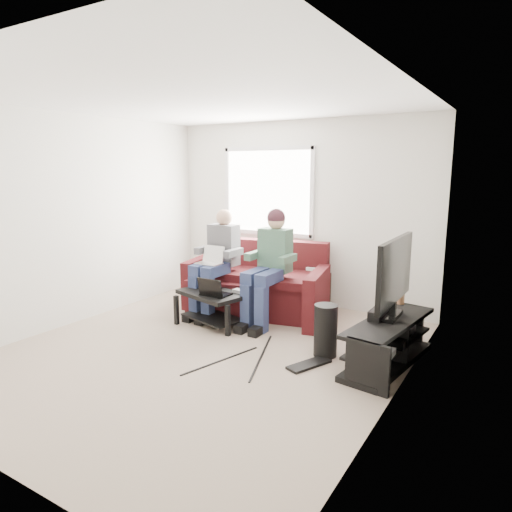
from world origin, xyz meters
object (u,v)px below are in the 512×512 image
object	(u,v)px
coffee_table	(212,301)
sofa	(257,286)
tv	(395,273)
subwoofer	(326,330)
tv_stand	(388,345)
end_table	(315,291)

from	to	relation	value
coffee_table	sofa	bearing A→B (deg)	78.27
tv	subwoofer	world-z (taller)	tv
tv_stand	tv	world-z (taller)	tv
sofa	end_table	size ratio (longest dim) A/B	3.61
sofa	end_table	bearing A→B (deg)	31.97
tv_stand	sofa	bearing A→B (deg)	157.52
sofa	tv	bearing A→B (deg)	-20.08
tv_stand	subwoofer	distance (m)	0.64
coffee_table	subwoofer	size ratio (longest dim) A/B	1.72
coffee_table	tv_stand	world-z (taller)	tv_stand
tv	subwoofer	size ratio (longest dim) A/B	2.00
tv_stand	end_table	size ratio (longest dim) A/B	2.35
sofa	subwoofer	size ratio (longest dim) A/B	3.99
tv	end_table	xyz separation A→B (m)	(-1.36, 1.18, -0.64)
tv_stand	coffee_table	bearing A→B (deg)	178.84
end_table	tv	bearing A→B (deg)	-40.96
sofa	tv_stand	world-z (taller)	sofa
subwoofer	end_table	world-z (taller)	end_table
tv_stand	tv	size ratio (longest dim) A/B	1.30
tv_stand	subwoofer	bearing A→B (deg)	-168.53
sofa	subwoofer	world-z (taller)	sofa
coffee_table	tv	xyz separation A→B (m)	(2.21, 0.06, 0.61)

